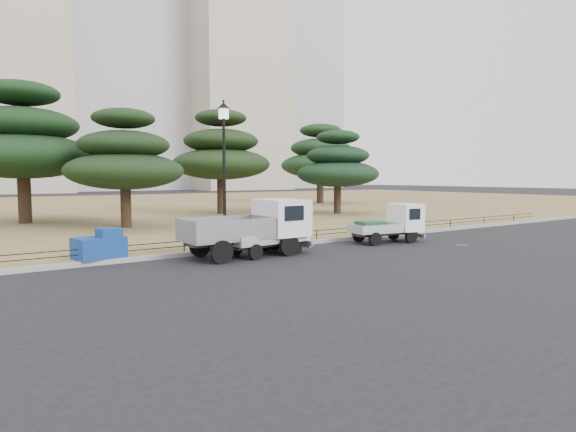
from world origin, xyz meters
TOP-DOWN VIEW (x-y plane):
  - ground at (0.00, 0.00)m, footprint 220.00×220.00m
  - lawn at (0.00, 30.60)m, footprint 120.00×56.00m
  - curb at (0.00, 2.60)m, footprint 120.00×0.25m
  - truck_large at (-1.92, 1.40)m, footprint 4.58×1.89m
  - truck_kei_front at (-1.17, 1.29)m, footprint 3.22×1.64m
  - truck_kei_rear at (4.77, 1.12)m, footprint 3.32×1.80m
  - street_lamp at (-2.30, 2.90)m, footprint 0.49×0.49m
  - pipe_fence at (0.00, 2.75)m, footprint 38.00×0.04m
  - tarp_pile at (-6.82, 3.02)m, footprint 1.67×1.35m
  - manhole at (6.50, -1.20)m, footprint 0.60×0.60m
  - pine_west_near at (-7.54, 17.92)m, footprint 8.07×8.07m
  - pine_center_left at (-3.37, 12.30)m, footprint 6.12×6.12m
  - pine_center_right at (5.11, 18.10)m, footprint 7.04×7.04m
  - pine_east_near at (12.14, 13.46)m, footprint 5.96×5.96m
  - pine_east_far at (19.40, 24.79)m, footprint 7.88×7.88m
  - tower_center_right at (18.00, 95.00)m, footprint 26.00×24.00m
  - tower_east at (40.00, 82.00)m, footprint 20.00×18.00m
  - tower_far_east at (58.00, 90.00)m, footprint 24.00×20.00m
  - radio_tower at (72.00, 85.00)m, footprint 1.80×1.80m

SIDE VIEW (x-z plane):
  - ground at x=0.00m, z-range 0.00..0.00m
  - manhole at x=6.50m, z-range 0.00..0.01m
  - lawn at x=0.00m, z-range 0.00..0.15m
  - curb at x=0.00m, z-range 0.00..0.16m
  - pipe_fence at x=0.00m, z-range 0.24..0.64m
  - tarp_pile at x=-6.82m, z-range 0.05..1.05m
  - truck_kei_front at x=-1.17m, z-range 0.00..1.63m
  - truck_kei_rear at x=4.77m, z-range 0.00..1.65m
  - truck_large at x=-1.92m, z-range 0.11..2.10m
  - pine_east_near at x=12.14m, z-range 0.62..6.64m
  - pine_center_left at x=-3.37m, z-range 0.63..6.85m
  - street_lamp at x=-2.30m, z-range 1.11..6.56m
  - pine_center_right at x=5.11m, z-range 0.74..8.21m
  - pine_east_far at x=19.40m, z-range 0.76..8.68m
  - pine_west_near at x=-7.54m, z-range 0.77..8.84m
  - tower_east at x=40.00m, z-range 0.00..48.00m
  - radio_tower at x=72.00m, z-range -1.46..61.54m
  - tower_far_east at x=58.00m, z-range 0.00..70.00m
  - tower_center_right at x=18.00m, z-range 0.00..80.00m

